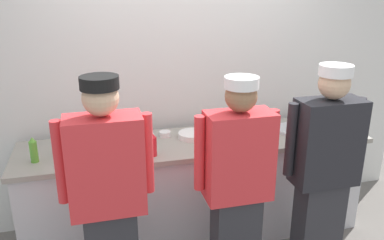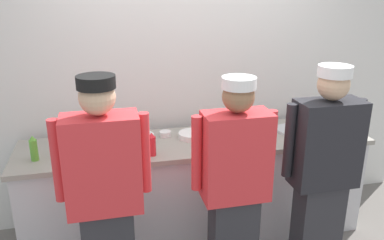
{
  "view_description": "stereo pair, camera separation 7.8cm",
  "coord_description": "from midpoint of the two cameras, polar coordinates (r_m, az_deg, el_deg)",
  "views": [
    {
      "loc": [
        -0.82,
        -2.63,
        2.16
      ],
      "look_at": [
        -0.04,
        0.36,
        1.08
      ],
      "focal_mm": 37.14,
      "sensor_mm": 36.0,
      "label": 1
    },
    {
      "loc": [
        -0.75,
        -2.65,
        2.16
      ],
      "look_at": [
        -0.04,
        0.36,
        1.08
      ],
      "focal_mm": 37.14,
      "sensor_mm": 36.0,
      "label": 2
    }
  ],
  "objects": [
    {
      "name": "chef_center",
      "position": [
        2.75,
        5.7,
        -9.23
      ],
      "size": [
        0.59,
        0.24,
        1.61
      ],
      "color": "#2D2D33",
      "rests_on": "ground"
    },
    {
      "name": "squeeze_bottle_primary",
      "position": [
        3.16,
        -22.46,
        -4.03
      ],
      "size": [
        0.06,
        0.06,
        0.2
      ],
      "color": "#56A333",
      "rests_on": "prep_counter"
    },
    {
      "name": "prep_counter",
      "position": [
        3.55,
        0.01,
        -9.63
      ],
      "size": [
        2.94,
        0.69,
        0.9
      ],
      "color": "silver",
      "rests_on": "ground"
    },
    {
      "name": "ramekin_yellow_sauce",
      "position": [
        3.38,
        9.6,
        -2.54
      ],
      "size": [
        0.09,
        0.09,
        0.05
      ],
      "color": "white",
      "rests_on": "prep_counter"
    },
    {
      "name": "sheet_tray",
      "position": [
        3.69,
        14.52,
        -1.28
      ],
      "size": [
        0.48,
        0.44,
        0.02
      ],
      "primitive_type": "cube",
      "rotation": [
        0.0,
        0.0,
        0.22
      ],
      "color": "#B7BABF",
      "rests_on": "prep_counter"
    },
    {
      "name": "mixing_bowl_steel",
      "position": [
        3.19,
        -15.95,
        -3.81
      ],
      "size": [
        0.35,
        0.35,
        0.11
      ],
      "primitive_type": "cylinder",
      "color": "#B7BABF",
      "rests_on": "prep_counter"
    },
    {
      "name": "squeeze_bottle_secondary",
      "position": [
        3.16,
        3.67,
        -2.61
      ],
      "size": [
        0.06,
        0.06,
        0.19
      ],
      "color": "#56A333",
      "rests_on": "prep_counter"
    },
    {
      "name": "plate_stack_rear",
      "position": [
        3.4,
        -0.58,
        -2.19
      ],
      "size": [
        0.24,
        0.24,
        0.05
      ],
      "color": "white",
      "rests_on": "prep_counter"
    },
    {
      "name": "ramekin_orange_sauce",
      "position": [
        3.43,
        -17.19,
        -2.82
      ],
      "size": [
        0.09,
        0.09,
        0.05
      ],
      "color": "white",
      "rests_on": "prep_counter"
    },
    {
      "name": "chef_near_left",
      "position": [
        2.6,
        -12.8,
        -10.69
      ],
      "size": [
        0.6,
        0.24,
        1.66
      ],
      "color": "#2D2D33",
      "rests_on": "ground"
    },
    {
      "name": "plate_stack_front",
      "position": [
        3.31,
        -8.02,
        -2.74
      ],
      "size": [
        0.22,
        0.22,
        0.07
      ],
      "color": "white",
      "rests_on": "prep_counter"
    },
    {
      "name": "squeeze_bottle_spare",
      "position": [
        3.05,
        -6.4,
        -3.57
      ],
      "size": [
        0.06,
        0.06,
        0.19
      ],
      "color": "red",
      "rests_on": "prep_counter"
    },
    {
      "name": "ramekin_red_sauce",
      "position": [
        3.34,
        -11.55,
        -3.04
      ],
      "size": [
        0.09,
        0.09,
        0.04
      ],
      "color": "white",
      "rests_on": "prep_counter"
    },
    {
      "name": "ramekin_green_sauce",
      "position": [
        3.43,
        -4.56,
        -2.0
      ],
      "size": [
        0.1,
        0.1,
        0.05
      ],
      "color": "white",
      "rests_on": "prep_counter"
    },
    {
      "name": "wall_back",
      "position": [
        3.64,
        -1.91,
        8.06
      ],
      "size": [
        4.61,
        0.1,
        2.92
      ],
      "color": "silver",
      "rests_on": "ground"
    },
    {
      "name": "chef_far_right",
      "position": [
        3.01,
        17.69,
        -6.91
      ],
      "size": [
        0.6,
        0.24,
        1.65
      ],
      "color": "#2D2D33",
      "rests_on": "ground"
    }
  ]
}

